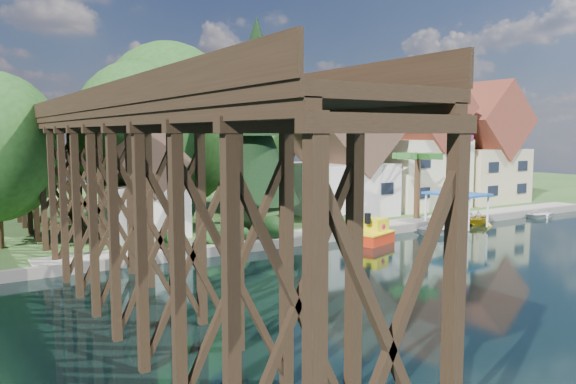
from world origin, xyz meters
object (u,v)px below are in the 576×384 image
object	(u,v)px
house_left	(339,162)
shed	(144,188)
boat_white_a	(443,227)
boat_yellow	(479,217)
boat_white_b	(542,213)
trestle_bridge	(103,179)
conifer	(257,128)
flagpole	(464,164)
boat_canopy	(456,214)
house_center	(410,146)
tugboat	(374,234)
house_right	(476,151)
palm_tree	(418,158)

from	to	relation	value
house_left	shed	distance (m)	18.11
boat_white_a	house_left	bearing A→B (deg)	13.09
boat_yellow	boat_white_b	distance (m)	8.50
trestle_bridge	boat_white_b	size ratio (longest dim) A/B	12.39
conifer	boat_white_a	size ratio (longest dim) A/B	3.52
shed	house_left	bearing A→B (deg)	4.77
boat_white_b	conifer	bearing A→B (deg)	74.07
flagpole	boat_canopy	world-z (taller)	flagpole
house_center	tugboat	size ratio (longest dim) A/B	3.91
house_left	conifer	world-z (taller)	conifer
trestle_bridge	shed	bearing A→B (deg)	61.81
shed	boat_white_a	bearing A→B (deg)	-21.81
house_right	boat_yellow	bearing A→B (deg)	-138.57
shed	boat_yellow	size ratio (longest dim) A/B	3.10
house_right	boat_canopy	distance (m)	16.65
trestle_bridge	boat_canopy	distance (m)	28.18
flagpole	boat_yellow	size ratio (longest dim) A/B	2.79
palm_tree	flagpole	size ratio (longest dim) A/B	0.82
shed	tugboat	size ratio (longest dim) A/B	2.21
flagpole	house_center	bearing A→B (deg)	113.32
house_center	boat_yellow	xyz separation A→B (m)	(-0.94, -9.27, -5.75)
house_center	house_right	size ratio (longest dim) A/B	1.12
house_left	house_center	distance (m)	9.10
boat_white_a	boat_white_b	world-z (taller)	boat_white_a
shed	flagpole	size ratio (longest dim) A/B	1.11
shed	boat_white_a	size ratio (longest dim) A/B	1.77
house_left	flagpole	bearing A→B (deg)	-21.55
conifer	house_right	bearing A→B (deg)	5.94
tugboat	boat_yellow	world-z (taller)	tugboat
house_left	shed	size ratio (longest dim) A/B	1.40
conifer	tugboat	size ratio (longest dim) A/B	4.39
house_center	boat_yellow	size ratio (longest dim) A/B	5.48
shed	boat_canopy	world-z (taller)	shed
palm_tree	tugboat	xyz separation A→B (m)	(-8.30, -4.32, -4.90)
trestle_bridge	boat_canopy	size ratio (longest dim) A/B	9.09
palm_tree	conifer	bearing A→B (deg)	167.49
tugboat	boat_yellow	distance (m)	12.72
house_right	tugboat	bearing A→B (deg)	-155.69
boat_canopy	conifer	bearing A→B (deg)	156.87
trestle_bridge	shed	xyz separation A→B (m)	(5.00, 9.33, -1.52)
house_left	palm_tree	world-z (taller)	house_left
house_left	boat_white_b	distance (m)	19.36
house_center	palm_tree	distance (m)	8.33
trestle_bridge	boat_yellow	bearing A→B (deg)	3.78
house_left	flagpole	world-z (taller)	house_left
trestle_bridge	flagpole	xyz separation A→B (m)	(34.11, 6.44, -0.51)
tugboat	house_left	bearing A→B (deg)	65.82
house_left	house_center	xyz separation A→B (m)	(9.00, 0.50, 1.28)
conifer	boat_white_a	world-z (taller)	conifer
conifer	palm_tree	size ratio (longest dim) A/B	2.68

